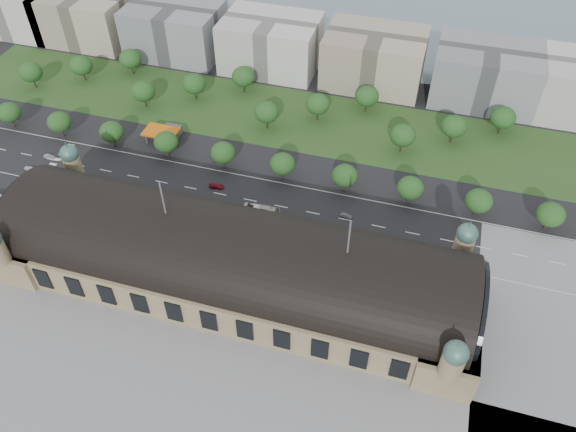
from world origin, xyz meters
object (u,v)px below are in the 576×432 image
(traffic_car_1, at_px, (49,156))
(traffic_car_5, at_px, (346,216))
(petrol_station, at_px, (167,131))
(parked_car_5, at_px, (167,210))
(bus_west, at_px, (234,214))
(traffic_car_2, at_px, (136,189))
(parked_car_2, at_px, (108,195))
(traffic_car_0, at_px, (29,168))
(parked_car_1, at_px, (109,200))
(bus_mid, at_px, (261,211))
(parked_car_4, at_px, (170,214))
(bus_east, at_px, (305,231))
(traffic_car_4, at_px, (261,213))
(parked_car_0, at_px, (76,196))
(parked_car_6, at_px, (207,225))
(parked_car_3, at_px, (103,194))
(traffic_car_3, at_px, (217,186))

(traffic_car_1, height_order, traffic_car_5, traffic_car_1)
(petrol_station, height_order, parked_car_5, petrol_station)
(bus_west, bearing_deg, traffic_car_5, -69.13)
(traffic_car_2, distance_m, parked_car_2, 10.14)
(traffic_car_0, xyz_separation_m, parked_car_1, (39.14, -7.67, 0.07))
(bus_mid, bearing_deg, parked_car_4, 105.09)
(traffic_car_2, relative_size, bus_west, 0.41)
(bus_mid, distance_m, bus_east, 18.30)
(petrol_station, height_order, traffic_car_4, petrol_station)
(traffic_car_1, height_order, parked_car_4, traffic_car_1)
(traffic_car_2, xyz_separation_m, bus_west, (40.63, -2.78, 0.99))
(traffic_car_2, xyz_separation_m, bus_mid, (49.60, 1.13, 1.19))
(parked_car_0, xyz_separation_m, parked_car_2, (11.30, 4.00, 0.01))
(parked_car_2, xyz_separation_m, parked_car_6, (41.47, -4.00, 0.05))
(petrol_station, bearing_deg, traffic_car_2, -85.51)
(traffic_car_5, height_order, parked_car_3, parked_car_3)
(traffic_car_2, relative_size, parked_car_4, 1.23)
(parked_car_4, relative_size, parked_car_6, 0.78)
(traffic_car_0, xyz_separation_m, parked_car_5, (62.04, -6.04, -0.09))
(traffic_car_1, bearing_deg, traffic_car_0, 153.64)
(parked_car_6, bearing_deg, parked_car_3, -131.41)
(parked_car_0, bearing_deg, bus_mid, 69.26)
(traffic_car_4, xyz_separation_m, parked_car_3, (-59.94, -6.90, 0.01))
(parked_car_0, relative_size, parked_car_6, 0.82)
(traffic_car_4, xyz_separation_m, parked_car_2, (-57.64, -6.90, -0.07))
(traffic_car_5, relative_size, parked_car_1, 0.71)
(traffic_car_0, bearing_deg, parked_car_6, 89.60)
(parked_car_1, height_order, bus_mid, bus_mid)
(bus_east, bearing_deg, parked_car_2, 93.95)
(parked_car_6, bearing_deg, traffic_car_1, -139.45)
(traffic_car_0, distance_m, parked_car_6, 79.43)
(parked_car_5, relative_size, parked_car_6, 0.91)
(traffic_car_3, xyz_separation_m, parked_car_1, (-35.40, -18.63, 0.01))
(traffic_car_4, height_order, parked_car_1, parked_car_1)
(parked_car_4, bearing_deg, parked_car_2, -127.67)
(parked_car_1, height_order, bus_east, bus_east)
(traffic_car_5, height_order, parked_car_6, parked_car_6)
(parked_car_3, distance_m, bus_east, 77.79)
(traffic_car_2, xyz_separation_m, bus_east, (67.20, -3.87, 0.79))
(petrol_station, bearing_deg, traffic_car_4, -32.66)
(traffic_car_1, xyz_separation_m, parked_car_4, (60.70, -16.79, -0.04))
(parked_car_1, bearing_deg, traffic_car_4, 64.89)
(petrol_station, bearing_deg, parked_car_6, -50.97)
(petrol_station, distance_m, traffic_car_3, 39.84)
(traffic_car_1, height_order, parked_car_5, traffic_car_1)
(traffic_car_1, bearing_deg, bus_west, -104.07)
(traffic_car_3, bearing_deg, parked_car_5, 137.66)
(traffic_car_3, xyz_separation_m, parked_car_4, (-10.69, -18.96, -0.15))
(traffic_car_3, xyz_separation_m, parked_car_2, (-37.09, -16.03, -0.11))
(traffic_car_1, distance_m, bus_mid, 92.44)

